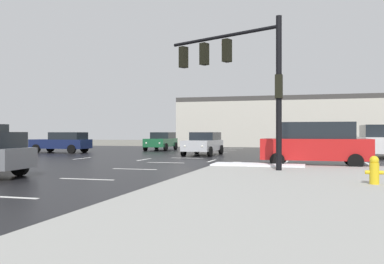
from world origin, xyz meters
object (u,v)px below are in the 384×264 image
(fire_hydrant, at_px, (374,170))
(sedan_silver, at_px, (204,143))
(sedan_navy, at_px, (63,142))
(sedan_green, at_px, (162,141))
(suv_white, at_px, (378,140))
(suv_red, at_px, (315,143))
(traffic_signal_mast, at_px, (240,68))

(fire_hydrant, relative_size, sedan_silver, 0.17)
(sedan_navy, relative_size, sedan_silver, 0.99)
(sedan_green, height_order, sedan_silver, same)
(suv_white, bearing_deg, sedan_silver, 91.24)
(sedan_green, relative_size, sedan_silver, 1.00)
(sedan_navy, relative_size, suv_red, 0.94)
(sedan_green, bearing_deg, sedan_navy, -44.12)
(suv_red, bearing_deg, sedan_green, -49.77)
(traffic_signal_mast, xyz_separation_m, fire_hydrant, (4.50, -4.45, -3.69))
(fire_hydrant, bearing_deg, sedan_silver, 119.47)
(sedan_green, distance_m, suv_red, 19.70)
(sedan_navy, relative_size, sedan_green, 0.99)
(traffic_signal_mast, relative_size, suv_red, 1.22)
(suv_red, xyz_separation_m, sedan_silver, (-7.29, 8.19, -0.24))
(fire_hydrant, relative_size, suv_white, 0.16)
(sedan_navy, xyz_separation_m, suv_red, (18.58, -8.50, 0.24))
(traffic_signal_mast, distance_m, sedan_silver, 12.35)
(traffic_signal_mast, height_order, suv_white, traffic_signal_mast)
(fire_hydrant, xyz_separation_m, sedan_navy, (-20.07, 15.84, 0.32))
(traffic_signal_mast, distance_m, sedan_navy, 19.58)
(traffic_signal_mast, distance_m, fire_hydrant, 7.32)
(sedan_silver, bearing_deg, traffic_signal_mast, 22.84)
(sedan_navy, distance_m, suv_white, 22.45)
(fire_hydrant, relative_size, suv_red, 0.16)
(fire_hydrant, height_order, sedan_green, sedan_green)
(sedan_green, height_order, suv_red, suv_red)
(suv_red, xyz_separation_m, suv_white, (3.87, 8.41, 0.00))
(sedan_navy, distance_m, suv_red, 20.43)
(sedan_silver, bearing_deg, suv_white, 92.85)
(traffic_signal_mast, height_order, fire_hydrant, traffic_signal_mast)
(sedan_green, distance_m, suv_white, 17.92)
(sedan_green, xyz_separation_m, sedan_silver, (5.52, -6.78, 0.00))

